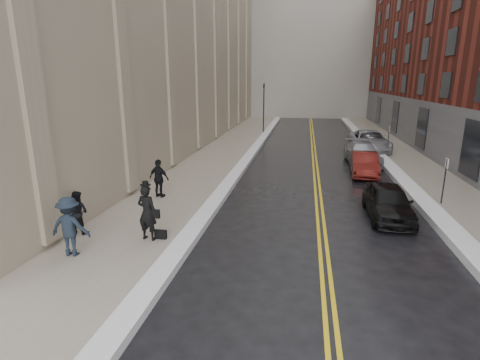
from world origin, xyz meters
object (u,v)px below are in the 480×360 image
at_px(pedestrian_a, 78,212).
at_px(pedestrian_b, 70,226).
at_px(pedestrian_main, 147,213).
at_px(car_maroon, 364,164).
at_px(car_silver_far, 369,141).
at_px(car_black, 388,202).
at_px(car_silver_near, 362,153).
at_px(pedestrian_c, 159,178).

relative_size(pedestrian_a, pedestrian_b, 0.82).
bearing_deg(pedestrian_main, car_maroon, -117.64).
relative_size(car_silver_far, pedestrian_main, 3.03).
height_order(car_black, pedestrian_main, pedestrian_main).
relative_size(pedestrian_main, pedestrian_b, 1.02).
bearing_deg(pedestrian_a, pedestrian_main, -175.36).
relative_size(car_silver_near, car_silver_far, 0.83).
bearing_deg(pedestrian_c, pedestrian_a, 90.22).
relative_size(car_black, pedestrian_main, 2.10).
bearing_deg(pedestrian_main, pedestrian_b, 49.24).
bearing_deg(car_silver_far, car_maroon, -100.90).
bearing_deg(pedestrian_c, pedestrian_b, 101.43).
xyz_separation_m(pedestrian_a, pedestrian_b, (0.80, -1.65, 0.17)).
bearing_deg(pedestrian_b, car_black, -155.33).
height_order(car_silver_near, pedestrian_b, pedestrian_b).
bearing_deg(car_black, car_maroon, 89.21).
relative_size(pedestrian_main, pedestrian_a, 1.24).
bearing_deg(pedestrian_b, car_maroon, -132.68).
relative_size(pedestrian_b, pedestrian_c, 1.05).
bearing_deg(pedestrian_c, car_silver_near, -120.91).
xyz_separation_m(car_black, car_silver_far, (1.60, 15.42, 0.13)).
distance_m(pedestrian_main, pedestrian_a, 2.71).
relative_size(car_maroon, pedestrian_c, 2.28).
relative_size(car_maroon, car_silver_near, 0.84).
xyz_separation_m(car_silver_far, pedestrian_a, (-13.00, -19.32, 0.11)).
height_order(pedestrian_a, pedestrian_b, pedestrian_b).
relative_size(car_black, pedestrian_a, 2.61).
height_order(car_maroon, pedestrian_main, pedestrian_main).
xyz_separation_m(car_maroon, car_silver_near, (0.34, 3.34, 0.04)).
bearing_deg(pedestrian_main, car_silver_near, -111.75).
bearing_deg(car_silver_far, pedestrian_a, -124.27).
relative_size(car_silver_far, pedestrian_c, 3.28).
xyz_separation_m(pedestrian_b, pedestrian_c, (0.46, 6.23, -0.05)).
bearing_deg(car_black, pedestrian_a, -161.15).
height_order(car_silver_far, pedestrian_a, pedestrian_a).
relative_size(car_black, car_silver_far, 0.69).
xyz_separation_m(car_black, pedestrian_main, (-8.70, -4.02, 0.43)).
xyz_separation_m(pedestrian_main, pedestrian_b, (-1.90, -1.54, -0.02)).
relative_size(car_black, car_maroon, 1.00).
xyz_separation_m(car_maroon, pedestrian_c, (-10.23, -6.66, 0.38)).
relative_size(car_maroon, pedestrian_main, 2.11).
bearing_deg(pedestrian_a, pedestrian_b, 122.91).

